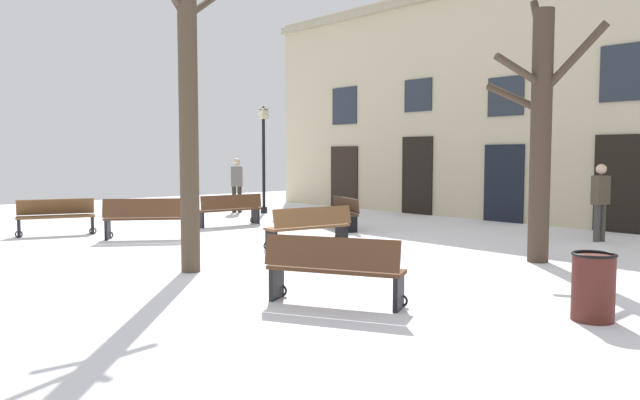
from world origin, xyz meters
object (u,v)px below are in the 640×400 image
object	(u,v)px
tree_left_of_center	(541,127)
streetlamp	(264,147)
bench_far_corner	(147,218)
bench_near_lamp	(230,209)
bench_back_to_back_right	(56,216)
person_crossing_plaza	(600,199)
tree_right_of_center	(189,106)
bench_near_center_tree	(309,226)
person_by_shop_door	(237,182)
bench_facing_shops	(340,212)
litter_bin	(593,287)
bench_by_litter_bin	(334,269)

from	to	relation	value
tree_left_of_center	streetlamp	bearing A→B (deg)	170.34
bench_far_corner	streetlamp	bearing A→B (deg)	-116.03
bench_near_lamp	bench_far_corner	distance (m)	3.07
bench_back_to_back_right	bench_near_lamp	bearing A→B (deg)	2.93
tree_left_of_center	person_crossing_plaza	world-z (taller)	tree_left_of_center
tree_right_of_center	tree_left_of_center	distance (m)	6.10
bench_near_center_tree	bench_far_corner	bearing A→B (deg)	-53.10
bench_back_to_back_right	person_by_shop_door	size ratio (longest dim) A/B	1.00
bench_facing_shops	person_by_shop_door	xyz separation A→B (m)	(-5.64, 0.59, 0.58)
litter_bin	tree_left_of_center	bearing A→B (deg)	127.85
tree_right_of_center	bench_near_lamp	world-z (taller)	tree_right_of_center
streetlamp	bench_far_corner	distance (m)	6.85
bench_back_to_back_right	bench_by_litter_bin	bearing A→B (deg)	-70.16
person_by_shop_door	bench_back_to_back_right	bearing A→B (deg)	-131.50
bench_back_to_back_right	person_by_shop_door	xyz separation A→B (m)	(-1.97, 6.48, 0.56)
tree_left_of_center	person_crossing_plaza	size ratio (longest dim) A/B	2.76
bench_far_corner	tree_right_of_center	bearing A→B (deg)	107.32
person_by_shop_door	person_crossing_plaza	bearing A→B (deg)	-47.59
tree_left_of_center	bench_by_litter_bin	bearing A→B (deg)	-90.68
person_by_shop_door	streetlamp	bearing A→B (deg)	-24.25
bench_by_litter_bin	person_by_shop_door	distance (m)	13.07
bench_near_lamp	person_crossing_plaza	world-z (taller)	person_crossing_plaza
tree_left_of_center	streetlamp	size ratio (longest dim) A/B	1.35
person_crossing_plaza	bench_by_litter_bin	bearing A→B (deg)	-165.13
bench_by_litter_bin	person_by_shop_door	world-z (taller)	person_by_shop_door
litter_bin	bench_near_lamp	bearing A→B (deg)	168.85
litter_bin	bench_back_to_back_right	bearing A→B (deg)	-170.48
tree_left_of_center	bench_by_litter_bin	distance (m)	5.28
bench_near_lamp	person_by_shop_door	size ratio (longest dim) A/B	1.04
person_crossing_plaza	person_by_shop_door	bearing A→B (deg)	113.10
bench_near_center_tree	bench_facing_shops	world-z (taller)	bench_near_center_tree
bench_near_center_tree	tree_right_of_center	bearing A→B (deg)	19.53
tree_left_of_center	streetlamp	xyz separation A→B (m)	(-10.76, 1.83, -0.25)
bench_far_corner	person_by_shop_door	size ratio (longest dim) A/B	1.03
bench_by_litter_bin	litter_bin	bearing A→B (deg)	-173.19
bench_near_center_tree	bench_facing_shops	bearing A→B (deg)	-137.70
tree_right_of_center	person_crossing_plaza	bearing A→B (deg)	71.42
bench_facing_shops	person_crossing_plaza	bearing A→B (deg)	48.95
bench_facing_shops	tree_left_of_center	bearing A→B (deg)	15.73
bench_by_litter_bin	bench_far_corner	world-z (taller)	bench_far_corner
tree_left_of_center	tree_right_of_center	bearing A→B (deg)	-122.88
bench_near_center_tree	bench_near_lamp	bearing A→B (deg)	-94.99
streetlamp	bench_facing_shops	distance (m)	5.27
bench_near_center_tree	tree_left_of_center	bearing A→B (deg)	122.87
bench_near_center_tree	bench_facing_shops	distance (m)	3.27
tree_right_of_center	bench_facing_shops	world-z (taller)	tree_right_of_center
streetlamp	bench_back_to_back_right	distance (m)	7.32
bench_by_litter_bin	bench_far_corner	bearing A→B (deg)	-35.72
bench_far_corner	person_by_shop_door	xyz separation A→B (m)	(-4.14, 5.21, 0.52)
bench_facing_shops	streetlamp	bearing A→B (deg)	-170.41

